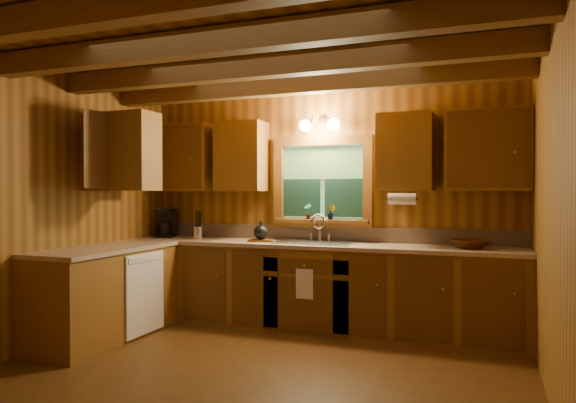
% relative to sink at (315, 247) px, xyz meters
% --- Properties ---
extents(room, '(4.20, 4.20, 4.20)m').
position_rel_sink_xyz_m(room, '(0.00, -1.60, 0.44)').
color(room, '#503213').
rests_on(room, ground).
extents(ceiling_beams, '(4.20, 2.54, 0.18)m').
position_rel_sink_xyz_m(ceiling_beams, '(0.00, -1.60, 1.63)').
color(ceiling_beams, brown).
rests_on(ceiling_beams, room).
extents(base_cabinets, '(4.20, 2.22, 0.86)m').
position_rel_sink_xyz_m(base_cabinets, '(-0.49, -0.32, -0.43)').
color(base_cabinets, brown).
rests_on(base_cabinets, ground).
extents(countertop, '(4.20, 2.24, 0.04)m').
position_rel_sink_xyz_m(countertop, '(-0.48, -0.31, 0.02)').
color(countertop, tan).
rests_on(countertop, base_cabinets).
extents(backsplash, '(4.20, 0.02, 0.16)m').
position_rel_sink_xyz_m(backsplash, '(0.00, 0.28, 0.12)').
color(backsplash, tan).
rests_on(backsplash, room).
extents(dishwasher_panel, '(0.02, 0.60, 0.80)m').
position_rel_sink_xyz_m(dishwasher_panel, '(-1.47, -0.92, -0.43)').
color(dishwasher_panel, white).
rests_on(dishwasher_panel, base_cabinets).
extents(upper_cabinets, '(4.19, 1.77, 0.78)m').
position_rel_sink_xyz_m(upper_cabinets, '(-0.56, -0.18, 0.98)').
color(upper_cabinets, brown).
rests_on(upper_cabinets, room).
extents(window, '(1.12, 0.08, 1.00)m').
position_rel_sink_xyz_m(window, '(0.00, 0.26, 0.67)').
color(window, brown).
rests_on(window, room).
extents(window_sill, '(1.06, 0.14, 0.04)m').
position_rel_sink_xyz_m(window_sill, '(0.00, 0.22, 0.26)').
color(window_sill, brown).
rests_on(window_sill, room).
extents(wall_sconce, '(0.45, 0.21, 0.17)m').
position_rel_sink_xyz_m(wall_sconce, '(0.00, 0.14, 1.31)').
color(wall_sconce, black).
rests_on(wall_sconce, room).
extents(paper_towel_roll, '(0.27, 0.11, 0.11)m').
position_rel_sink_xyz_m(paper_towel_roll, '(0.92, -0.07, 0.51)').
color(paper_towel_roll, white).
rests_on(paper_towel_roll, upper_cabinets).
extents(dish_towel, '(0.18, 0.01, 0.30)m').
position_rel_sink_xyz_m(dish_towel, '(0.00, -0.34, -0.34)').
color(dish_towel, white).
rests_on(dish_towel, base_cabinets).
extents(sink, '(0.82, 0.48, 0.43)m').
position_rel_sink_xyz_m(sink, '(0.00, 0.00, 0.00)').
color(sink, silver).
rests_on(sink, countertop).
extents(coffee_maker, '(0.19, 0.24, 0.34)m').
position_rel_sink_xyz_m(coffee_maker, '(-1.89, 0.10, 0.21)').
color(coffee_maker, black).
rests_on(coffee_maker, countertop).
extents(utensil_crock, '(0.11, 0.11, 0.32)m').
position_rel_sink_xyz_m(utensil_crock, '(-1.42, 0.02, 0.12)').
color(utensil_crock, silver).
rests_on(utensil_crock, countertop).
extents(cutting_board, '(0.29, 0.23, 0.02)m').
position_rel_sink_xyz_m(cutting_board, '(-0.60, -0.05, 0.06)').
color(cutting_board, '#553412').
rests_on(cutting_board, countertop).
extents(teakettle, '(0.16, 0.16, 0.20)m').
position_rel_sink_xyz_m(teakettle, '(-0.60, -0.05, 0.15)').
color(teakettle, black).
rests_on(teakettle, cutting_board).
extents(wicker_basket, '(0.46, 0.46, 0.09)m').
position_rel_sink_xyz_m(wicker_basket, '(1.54, -0.00, 0.09)').
color(wicker_basket, '#48230C').
rests_on(wicker_basket, countertop).
extents(potted_plant_left, '(0.11, 0.09, 0.17)m').
position_rel_sink_xyz_m(potted_plant_left, '(-0.14, 0.19, 0.37)').
color(potted_plant_left, '#553412').
rests_on(potted_plant_left, window_sill).
extents(potted_plant_right, '(0.09, 0.08, 0.16)m').
position_rel_sink_xyz_m(potted_plant_right, '(0.12, 0.19, 0.37)').
color(potted_plant_right, '#553412').
rests_on(potted_plant_right, window_sill).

